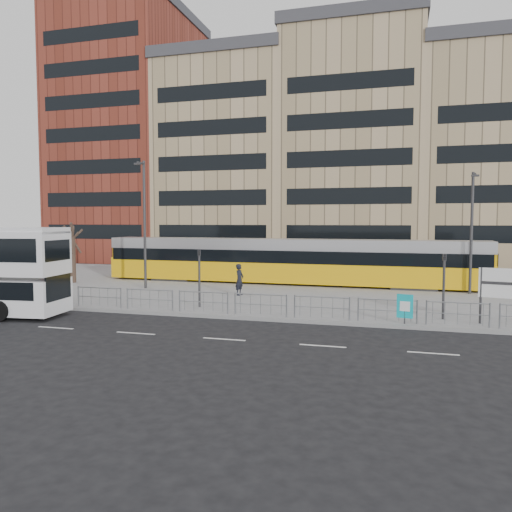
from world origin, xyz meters
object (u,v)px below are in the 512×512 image
(lamp_post_west, at_px, (144,220))
(lamp_post_east, at_px, (472,228))
(ad_panel, at_px, (405,307))
(traffic_light_west, at_px, (199,271))
(traffic_light_east, at_px, (444,278))
(pedestrian, at_px, (240,280))
(station_sign, at_px, (506,286))
(tram, at_px, (286,261))
(bare_tree, at_px, (72,221))

(lamp_post_west, distance_m, lamp_post_east, 21.47)
(ad_panel, bearing_deg, traffic_light_west, -176.29)
(ad_panel, distance_m, traffic_light_east, 2.69)
(pedestrian, relative_size, lamp_post_east, 0.25)
(lamp_post_west, xyz_separation_m, lamp_post_east, (21.22, 3.25, -0.51))
(ad_panel, height_order, traffic_light_west, traffic_light_west)
(traffic_light_west, bearing_deg, station_sign, -22.31)
(ad_panel, bearing_deg, tram, 135.23)
(lamp_post_west, relative_size, lamp_post_east, 1.13)
(lamp_post_west, bearing_deg, tram, 30.69)
(station_sign, distance_m, traffic_light_east, 2.64)
(station_sign, height_order, lamp_post_east, lamp_post_east)
(tram, relative_size, lamp_post_east, 3.65)
(ad_panel, bearing_deg, station_sign, 23.59)
(lamp_post_west, bearing_deg, traffic_light_east, -17.57)
(tram, height_order, traffic_light_east, tram)
(ad_panel, relative_size, bare_tree, 0.21)
(traffic_light_east, distance_m, lamp_post_west, 19.95)
(tram, distance_m, pedestrian, 6.72)
(tram, relative_size, lamp_post_west, 3.23)
(lamp_post_east, bearing_deg, pedestrian, -162.10)
(tram, bearing_deg, traffic_light_east, -46.84)
(traffic_light_west, height_order, traffic_light_east, same)
(ad_panel, xyz_separation_m, pedestrian, (-9.83, 6.34, 0.20))
(station_sign, bearing_deg, traffic_light_west, -171.28)
(traffic_light_west, relative_size, lamp_post_west, 0.36)
(traffic_light_east, distance_m, lamp_post_east, 9.78)
(station_sign, relative_size, lamp_post_west, 0.29)
(tram, bearing_deg, lamp_post_west, -147.96)
(ad_panel, bearing_deg, lamp_post_west, 168.48)
(bare_tree, bearing_deg, traffic_light_west, -29.21)
(station_sign, distance_m, bare_tree, 29.48)
(tram, bearing_deg, ad_panel, -55.93)
(station_sign, distance_m, lamp_post_east, 10.32)
(station_sign, bearing_deg, lamp_post_east, 102.50)
(lamp_post_west, bearing_deg, bare_tree, 167.91)
(bare_tree, bearing_deg, lamp_post_west, -12.09)
(station_sign, relative_size, bare_tree, 0.39)
(traffic_light_east, xyz_separation_m, lamp_post_east, (2.38, 9.22, 2.25))
(ad_panel, xyz_separation_m, traffic_light_west, (-10.61, 1.64, 1.19))
(lamp_post_east, bearing_deg, bare_tree, -176.34)
(station_sign, relative_size, pedestrian, 1.30)
(pedestrian, xyz_separation_m, lamp_post_east, (13.98, 4.52, 3.25))
(station_sign, relative_size, ad_panel, 1.90)
(ad_panel, height_order, pedestrian, pedestrian)
(traffic_light_west, distance_m, traffic_light_east, 12.37)
(pedestrian, relative_size, lamp_post_west, 0.22)
(tram, relative_size, traffic_light_west, 9.09)
(traffic_light_east, height_order, lamp_post_east, lamp_post_east)
(lamp_post_east, xyz_separation_m, bare_tree, (-28.04, -1.79, 0.40))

